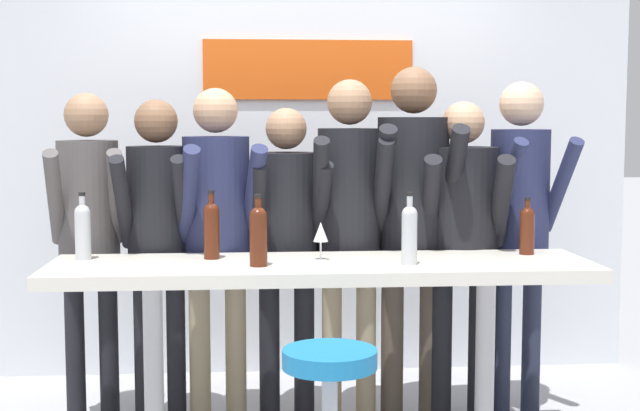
% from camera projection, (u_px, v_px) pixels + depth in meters
% --- Properties ---
extents(back_wall, '(4.08, 0.12, 2.76)m').
position_uv_depth(back_wall, '(303.00, 150.00, 5.52)').
color(back_wall, silver).
rests_on(back_wall, ground_plane).
extents(tasting_table, '(2.48, 0.65, 0.92)m').
position_uv_depth(tasting_table, '(322.00, 290.00, 4.08)').
color(tasting_table, silver).
rests_on(tasting_table, ground_plane).
extents(person_far_left, '(0.40, 0.53, 1.71)m').
position_uv_depth(person_far_left, '(89.00, 218.00, 4.52)').
color(person_far_left, black).
rests_on(person_far_left, ground_plane).
extents(person_left, '(0.37, 0.50, 1.67)m').
position_uv_depth(person_left, '(157.00, 223.00, 4.48)').
color(person_left, black).
rests_on(person_left, ground_plane).
extents(person_center_left, '(0.47, 0.58, 1.73)m').
position_uv_depth(person_center_left, '(217.00, 217.00, 4.50)').
color(person_center_left, gray).
rests_on(person_center_left, ground_plane).
extents(person_center, '(0.42, 0.53, 1.63)m').
position_uv_depth(person_center, '(287.00, 228.00, 4.60)').
color(person_center, black).
rests_on(person_center, ground_plane).
extents(person_center_right, '(0.40, 0.54, 1.77)m').
position_uv_depth(person_center_right, '(349.00, 208.00, 4.57)').
color(person_center_right, gray).
rests_on(person_center_right, ground_plane).
extents(person_right, '(0.45, 0.57, 1.84)m').
position_uv_depth(person_right, '(413.00, 202.00, 4.61)').
color(person_right, '#473D33').
rests_on(person_right, ground_plane).
extents(person_far_right, '(0.48, 0.58, 1.66)m').
position_uv_depth(person_far_right, '(462.00, 225.00, 4.59)').
color(person_far_right, black).
rests_on(person_far_right, ground_plane).
extents(person_rightmost, '(0.42, 0.55, 1.77)m').
position_uv_depth(person_rightmost, '(520.00, 206.00, 4.68)').
color(person_rightmost, '#23283D').
rests_on(person_rightmost, ground_plane).
extents(wine_bottle_0, '(0.07, 0.07, 0.28)m').
position_uv_depth(wine_bottle_0, '(527.00, 228.00, 4.29)').
color(wine_bottle_0, '#4C1E0F').
rests_on(wine_bottle_0, tasting_table).
extents(wine_bottle_1, '(0.07, 0.07, 0.32)m').
position_uv_depth(wine_bottle_1, '(211.00, 228.00, 4.15)').
color(wine_bottle_1, '#4C1E0F').
rests_on(wine_bottle_1, tasting_table).
extents(wine_bottle_2, '(0.08, 0.08, 0.32)m').
position_uv_depth(wine_bottle_2, '(258.00, 233.00, 3.93)').
color(wine_bottle_2, '#4C1E0F').
rests_on(wine_bottle_2, tasting_table).
extents(wine_bottle_3, '(0.07, 0.07, 0.33)m').
position_uv_depth(wine_bottle_3, '(409.00, 232.00, 3.98)').
color(wine_bottle_3, '#B7BCC1').
rests_on(wine_bottle_3, tasting_table).
extents(wine_bottle_4, '(0.07, 0.07, 0.31)m').
position_uv_depth(wine_bottle_4, '(83.00, 229.00, 4.12)').
color(wine_bottle_4, '#B7BCC1').
rests_on(wine_bottle_4, tasting_table).
extents(wine_glass_0, '(0.07, 0.07, 0.18)m').
position_uv_depth(wine_glass_0, '(321.00, 233.00, 4.11)').
color(wine_glass_0, silver).
rests_on(wine_glass_0, tasting_table).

